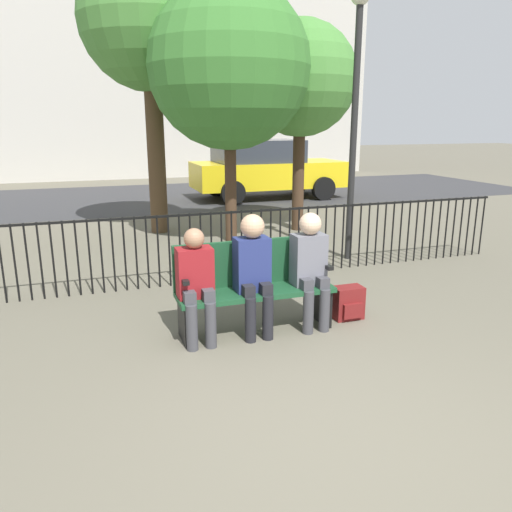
% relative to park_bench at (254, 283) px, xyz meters
% --- Properties ---
extents(ground_plane, '(80.00, 80.00, 0.00)m').
position_rel_park_bench_xyz_m(ground_plane, '(0.00, -2.04, -0.49)').
color(ground_plane, '#605B4C').
extents(park_bench, '(1.60, 0.45, 0.92)m').
position_rel_park_bench_xyz_m(park_bench, '(0.00, 0.00, 0.00)').
color(park_bench, '#194728').
rests_on(park_bench, ground).
extents(seated_person_0, '(0.34, 0.39, 1.13)m').
position_rel_park_bench_xyz_m(seated_person_0, '(-0.62, -0.13, 0.14)').
color(seated_person_0, '#3D3D42').
rests_on(seated_person_0, ground).
extents(seated_person_1, '(0.34, 0.39, 1.23)m').
position_rel_park_bench_xyz_m(seated_person_1, '(-0.04, -0.13, 0.21)').
color(seated_person_1, black).
rests_on(seated_person_1, ground).
extents(seated_person_2, '(0.34, 0.39, 1.20)m').
position_rel_park_bench_xyz_m(seated_person_2, '(0.57, -0.13, 0.19)').
color(seated_person_2, '#3D3D42').
rests_on(seated_person_2, ground).
extents(backpack, '(0.32, 0.24, 0.36)m').
position_rel_park_bench_xyz_m(backpack, '(1.06, -0.08, -0.31)').
color(backpack, maroon).
rests_on(backpack, ground).
extents(fence_railing, '(9.01, 0.03, 0.95)m').
position_rel_park_bench_xyz_m(fence_railing, '(-0.02, 1.68, 0.07)').
color(fence_railing, black).
rests_on(fence_railing, ground).
extents(tree_0, '(2.74, 2.74, 4.34)m').
position_rel_park_bench_xyz_m(tree_0, '(0.90, 3.92, 2.48)').
color(tree_0, '#422D1E').
rests_on(tree_0, ground).
extents(tree_1, '(2.51, 2.51, 5.11)m').
position_rel_park_bench_xyz_m(tree_1, '(-0.21, 5.11, 3.32)').
color(tree_1, '#4C3823').
rests_on(tree_1, ground).
extents(tree_2, '(2.12, 2.12, 3.93)m').
position_rel_park_bench_xyz_m(tree_2, '(2.43, 4.43, 2.36)').
color(tree_2, '#422D1E').
rests_on(tree_2, ground).
extents(lamp_post, '(0.28, 0.28, 3.93)m').
position_rel_park_bench_xyz_m(lamp_post, '(2.30, 2.14, 2.08)').
color(lamp_post, black).
rests_on(lamp_post, ground).
extents(street_surface, '(24.00, 6.00, 0.01)m').
position_rel_park_bench_xyz_m(street_surface, '(0.00, 9.96, -0.49)').
color(street_surface, '#333335').
rests_on(street_surface, ground).
extents(parked_car_0, '(4.20, 1.94, 1.62)m').
position_rel_park_bench_xyz_m(parked_car_0, '(3.29, 8.67, 0.35)').
color(parked_car_0, yellow).
rests_on(parked_car_0, ground).
extents(building_facade, '(20.00, 6.00, 12.62)m').
position_rel_park_bench_xyz_m(building_facade, '(0.00, 17.96, 5.82)').
color(building_facade, beige).
rests_on(building_facade, ground).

